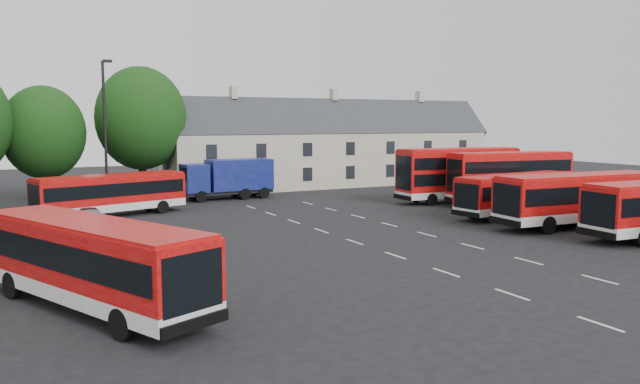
{
  "coord_description": "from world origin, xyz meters",
  "views": [
    {
      "loc": [
        -17.52,
        -27.51,
        6.7
      ],
      "look_at": [
        0.77,
        7.67,
        2.2
      ],
      "focal_mm": 35.0,
      "sensor_mm": 36.0,
      "label": 1
    }
  ],
  "objects_px": {
    "bus_west": "(90,257)",
    "box_truck": "(228,177)",
    "lamppost": "(106,133)",
    "bus_dd_south": "(510,175)",
    "silver_car": "(91,217)"
  },
  "relations": [
    {
      "from": "box_truck",
      "to": "lamppost",
      "type": "bearing_deg",
      "value": -157.58
    },
    {
      "from": "silver_car",
      "to": "lamppost",
      "type": "distance_m",
      "value": 7.18
    },
    {
      "from": "silver_car",
      "to": "lamppost",
      "type": "xyz_separation_m",
      "value": [
        1.8,
        4.55,
        5.25
      ]
    },
    {
      "from": "lamppost",
      "to": "box_truck",
      "type": "bearing_deg",
      "value": 24.64
    },
    {
      "from": "box_truck",
      "to": "lamppost",
      "type": "xyz_separation_m",
      "value": [
        -10.78,
        -4.94,
        3.95
      ]
    },
    {
      "from": "bus_dd_south",
      "to": "bus_west",
      "type": "height_order",
      "value": "bus_dd_south"
    },
    {
      "from": "bus_west",
      "to": "box_truck",
      "type": "relative_size",
      "value": 1.45
    },
    {
      "from": "box_truck",
      "to": "lamppost",
      "type": "relative_size",
      "value": 0.72
    },
    {
      "from": "bus_west",
      "to": "box_truck",
      "type": "bearing_deg",
      "value": -51.21
    },
    {
      "from": "bus_west",
      "to": "lamppost",
      "type": "distance_m",
      "value": 23.99
    },
    {
      "from": "bus_west",
      "to": "silver_car",
      "type": "bearing_deg",
      "value": -30.51
    },
    {
      "from": "bus_west",
      "to": "lamppost",
      "type": "relative_size",
      "value": 1.04
    },
    {
      "from": "lamppost",
      "to": "silver_car",
      "type": "bearing_deg",
      "value": -111.59
    },
    {
      "from": "box_truck",
      "to": "lamppost",
      "type": "height_order",
      "value": "lamppost"
    },
    {
      "from": "bus_dd_south",
      "to": "silver_car",
      "type": "xyz_separation_m",
      "value": [
        -31.36,
        4.63,
        -1.8
      ]
    }
  ]
}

